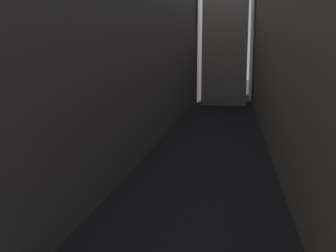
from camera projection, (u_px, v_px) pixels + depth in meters
ground_plane at (215, 133)px, 45.58m from camera, size 264.00×264.00×0.00m
building_block_left at (121, 23)px, 47.38m from camera, size 12.57×108.00×25.93m
building_block_right at (330, 20)px, 43.28m from camera, size 13.90×108.00×25.76m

